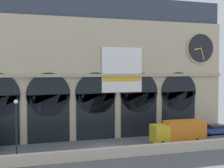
% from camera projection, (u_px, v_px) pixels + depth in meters
% --- Properties ---
extents(ground_plane, '(200.00, 200.00, 0.00)m').
position_uv_depth(ground_plane, '(105.00, 148.00, 38.99)').
color(ground_plane, '#54565B').
extents(quay_parapet_wall, '(90.00, 0.70, 1.22)m').
position_uv_depth(quay_parapet_wall, '(116.00, 152.00, 34.55)').
color(quay_parapet_wall, beige).
rests_on(quay_parapet_wall, ground).
extents(station_building, '(41.33, 4.64, 20.88)m').
position_uv_depth(station_building, '(93.00, 69.00, 45.33)').
color(station_building, '#BCAD8C').
rests_on(station_building, ground).
extents(box_truck_mideast, '(7.50, 2.91, 3.12)m').
position_uv_depth(box_truck_mideast, '(179.00, 131.00, 41.06)').
color(box_truck_mideast, gold).
rests_on(box_truck_mideast, ground).
extents(car_east, '(4.40, 2.22, 1.55)m').
position_uv_depth(car_east, '(214.00, 129.00, 47.05)').
color(car_east, '#28479E').
rests_on(car_east, ground).
extents(street_lamp_quayside, '(0.44, 0.44, 6.90)m').
position_uv_depth(street_lamp_quayside, '(16.00, 123.00, 31.99)').
color(street_lamp_quayside, black).
rests_on(street_lamp_quayside, ground).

